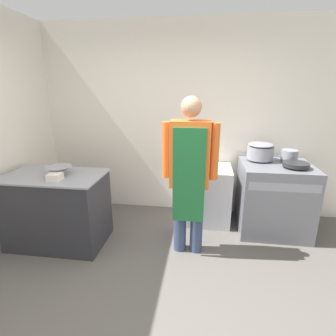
% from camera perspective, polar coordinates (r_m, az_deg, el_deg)
% --- Properties ---
extents(ground_plane, '(14.00, 14.00, 0.00)m').
position_cam_1_polar(ground_plane, '(2.44, -6.55, -31.15)').
color(ground_plane, '#5B5651').
extents(wall_back, '(8.00, 0.05, 2.70)m').
position_cam_1_polar(wall_back, '(3.83, 1.06, 10.11)').
color(wall_back, silver).
rests_on(wall_back, ground_plane).
extents(prep_counter, '(1.14, 0.69, 0.86)m').
position_cam_1_polar(prep_counter, '(3.42, -22.92, -8.26)').
color(prep_counter, '#2D2D33').
rests_on(prep_counter, ground_plane).
extents(stove, '(0.86, 0.79, 0.92)m').
position_cam_1_polar(stove, '(3.69, 21.92, -5.91)').
color(stove, slate).
rests_on(stove, ground_plane).
extents(fridge_unit, '(0.66, 0.60, 0.78)m').
position_cam_1_polar(fridge_unit, '(3.71, 8.25, -5.66)').
color(fridge_unit, silver).
rests_on(fridge_unit, ground_plane).
extents(person_cook, '(0.59, 0.24, 1.74)m').
position_cam_1_polar(person_cook, '(2.79, 4.72, -0.37)').
color(person_cook, '#38476B').
rests_on(person_cook, ground_plane).
extents(mixing_bowl, '(0.29, 0.29, 0.10)m').
position_cam_1_polar(mixing_bowl, '(3.22, -22.68, -0.55)').
color(mixing_bowl, gray).
rests_on(mixing_bowl, prep_counter).
extents(plastic_tub, '(0.14, 0.14, 0.07)m').
position_cam_1_polar(plastic_tub, '(3.06, -23.41, -1.78)').
color(plastic_tub, silver).
rests_on(plastic_tub, prep_counter).
extents(stock_pot, '(0.33, 0.33, 0.22)m').
position_cam_1_polar(stock_pot, '(3.61, 19.46, 3.55)').
color(stock_pot, gray).
rests_on(stock_pot, stove).
extents(saute_pan, '(0.30, 0.30, 0.05)m').
position_cam_1_polar(saute_pan, '(3.46, 26.08, 0.71)').
color(saute_pan, '#262628').
rests_on(saute_pan, stove).
extents(sauce_pot, '(0.20, 0.20, 0.13)m').
position_cam_1_polar(sauce_pot, '(3.71, 24.91, 2.56)').
color(sauce_pot, gray).
rests_on(sauce_pot, stove).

